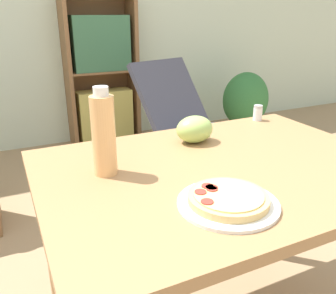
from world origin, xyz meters
TOP-DOWN VIEW (x-y plane):
  - wall_back at (0.00, 2.62)m, footprint 8.00×0.05m
  - dining_table at (0.13, -0.06)m, footprint 1.19×0.85m
  - pizza_on_plate at (-0.00, -0.28)m, footprint 0.27×0.27m
  - grape_bunch at (0.16, 0.18)m, footprint 0.15×0.12m
  - drink_bottle at (-0.23, 0.05)m, footprint 0.07×0.07m
  - salt_shaker at (0.57, 0.31)m, footprint 0.04×0.04m
  - lounge_chair_far at (0.81, 1.48)m, footprint 0.74×0.89m
  - bookshelf at (0.42, 2.45)m, footprint 0.68×0.29m
  - potted_plant_floor at (1.83, 2.01)m, footprint 0.50×0.42m

SIDE VIEW (x-z plane):
  - lounge_chair_far at x=0.81m, z-range -0.15..0.73m
  - potted_plant_floor at x=1.83m, z-range 0.02..0.69m
  - bookshelf at x=0.42m, z-range -0.06..1.37m
  - dining_table at x=0.13m, z-range 0.28..1.06m
  - pizza_on_plate at x=0.00m, z-range 0.77..0.81m
  - salt_shaker at x=0.57m, z-range 0.78..0.85m
  - grape_bunch at x=0.16m, z-range 0.78..0.88m
  - drink_bottle at x=-0.23m, z-range 0.77..1.04m
  - wall_back at x=0.00m, z-range 0.00..2.60m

